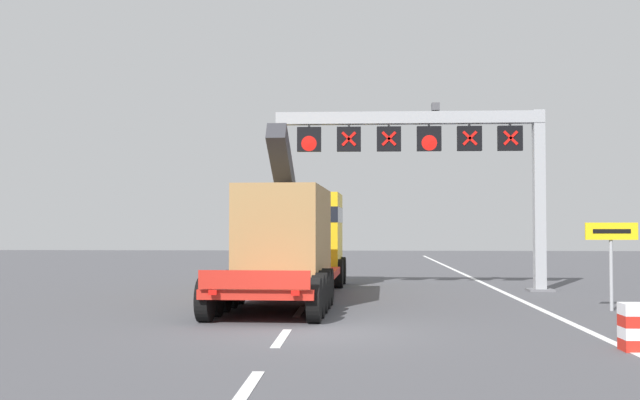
% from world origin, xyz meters
% --- Properties ---
extents(ground, '(112.00, 112.00, 0.00)m').
position_xyz_m(ground, '(0.00, 0.00, 0.00)').
color(ground, '#4C4C51').
extents(lane_markings, '(0.20, 47.45, 0.01)m').
position_xyz_m(lane_markings, '(-0.56, 16.43, 0.01)').
color(lane_markings, silver).
rests_on(lane_markings, ground).
extents(edge_line_right, '(0.20, 63.00, 0.01)m').
position_xyz_m(edge_line_right, '(6.20, 12.00, 0.01)').
color(edge_line_right, silver).
rests_on(edge_line_right, ground).
extents(overhead_lane_gantry, '(10.09, 0.90, 6.89)m').
position_xyz_m(overhead_lane_gantry, '(4.17, 11.03, 5.28)').
color(overhead_lane_gantry, '#9EA0A5').
rests_on(overhead_lane_gantry, ground).
extents(heavy_haul_truck_red, '(3.44, 14.13, 5.30)m').
position_xyz_m(heavy_haul_truck_red, '(-1.11, 8.94, 1.99)').
color(heavy_haul_truck_red, red).
rests_on(heavy_haul_truck_red, ground).
extents(exit_sign_yellow, '(1.44, 0.15, 2.46)m').
position_xyz_m(exit_sign_yellow, '(8.09, 4.55, 1.86)').
color(exit_sign_yellow, '#9EA0A5').
rests_on(exit_sign_yellow, ground).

